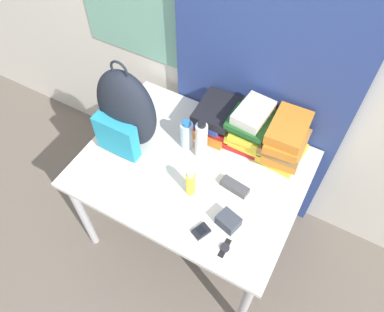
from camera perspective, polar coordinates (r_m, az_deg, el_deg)
name	(u,v)px	position (r m, az deg, el deg)	size (l,w,h in m)	color
ground_plane	(158,286)	(2.52, -5.26, -19.07)	(12.00, 12.00, 0.00)	#665B51
wall_back	(243,34)	(2.00, 7.72, 17.89)	(6.00, 0.06, 2.50)	silver
curtain_blue	(267,50)	(1.92, 11.29, 15.61)	(1.00, 0.04, 2.50)	navy
desk	(192,176)	(2.08, 0.00, -3.05)	(1.18, 0.90, 0.75)	silver
backpack	(126,112)	(1.96, -10.05, 6.58)	(0.34, 0.24, 0.56)	#1E232D
book_stack_left	(216,118)	(2.11, 3.70, 5.81)	(0.22, 0.28, 0.18)	orange
book_stack_center	(250,127)	(2.03, 8.83, 4.38)	(0.24, 0.26, 0.27)	red
book_stack_right	(285,141)	(2.00, 14.01, 2.18)	(0.23, 0.29, 0.27)	yellow
water_bottle	(187,135)	(2.03, -0.82, 3.27)	(0.07, 0.07, 0.20)	silver
sports_bottle	(202,140)	(1.96, 1.49, 2.41)	(0.06, 0.06, 0.26)	white
sunscreen_bottle	(191,183)	(1.86, -0.23, -4.18)	(0.05, 0.05, 0.17)	yellow
cell_phone	(201,231)	(1.81, 1.38, -11.38)	(0.09, 0.10, 0.02)	black
sunglasses_case	(235,187)	(1.93, 6.51, -4.67)	(0.16, 0.08, 0.04)	#47474C
camera_pouch	(228,221)	(1.82, 5.56, -9.83)	(0.12, 0.11, 0.06)	#383D47
wristwatch	(225,248)	(1.79, 5.01, -13.77)	(0.04, 0.10, 0.01)	black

